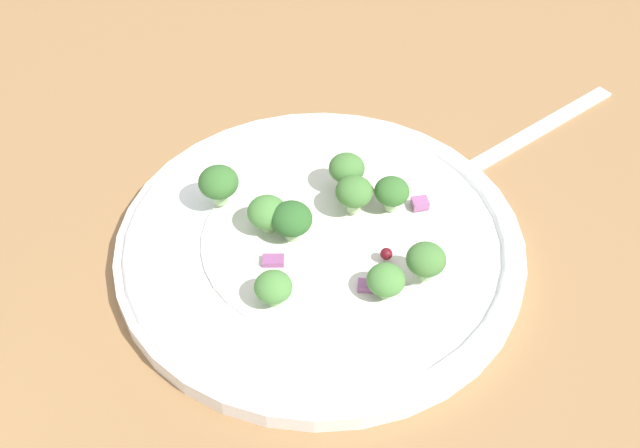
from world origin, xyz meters
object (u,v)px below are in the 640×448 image
broccoli_floret_1 (291,220)px  broccoli_floret_2 (426,260)px  broccoli_floret_0 (273,288)px  fork (516,142)px  plate (320,244)px

broccoli_floret_1 → broccoli_floret_2: bearing=-136.5°
broccoli_floret_0 → broccoli_floret_1: (4.68, -2.82, 0.24)cm
broccoli_floret_1 → fork: (4.18, -19.27, -2.71)cm
broccoli_floret_1 → broccoli_floret_2: (-6.53, -6.19, 0.49)cm
plate → broccoli_floret_2: bearing=-141.6°
fork → broccoli_floret_0: bearing=111.9°
broccoli_floret_0 → broccoli_floret_1: 5.47cm
broccoli_floret_0 → broccoli_floret_1: bearing=-31.1°
fork → broccoli_floret_2: bearing=129.3°
plate → fork: (4.96, -17.63, -0.61)cm
plate → broccoli_floret_2: 7.78cm
broccoli_floret_0 → fork: (8.86, -22.09, -2.47)cm
broccoli_floret_0 → broccoli_floret_2: (-1.85, -9.01, 0.73)cm
broccoli_floret_2 → fork: broccoli_floret_2 is taller
broccoli_floret_2 → fork: bearing=-50.7°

